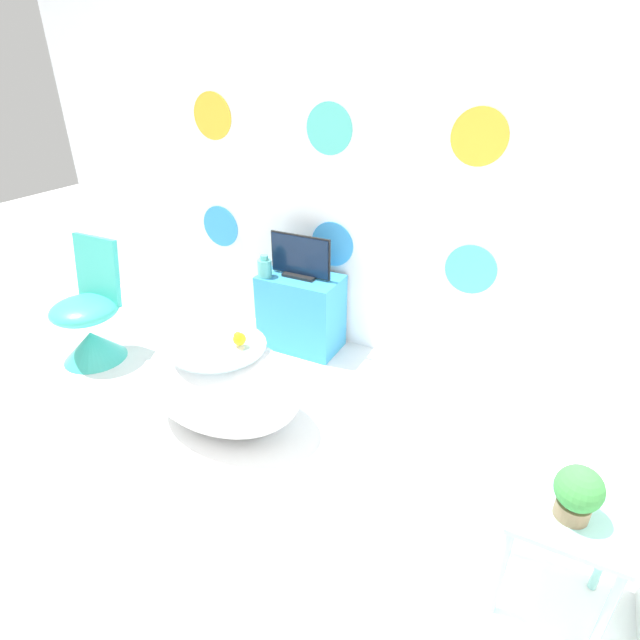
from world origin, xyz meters
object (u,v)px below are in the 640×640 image
chair (90,325)px  potted_plant_left (578,492)px  bathtub (222,383)px  vase (265,267)px  tv (300,258)px

chair → potted_plant_left: chair is taller
bathtub → vase: bearing=105.7°
chair → vase: size_ratio=5.42×
bathtub → potted_plant_left: size_ratio=4.49×
tv → vase: size_ratio=2.89×
chair → vase: 1.28m
chair → tv: (1.23, 0.81, 0.42)m
potted_plant_left → tv: bearing=144.7°
tv → vase: tv is taller
bathtub → tv: bearing=91.2°
bathtub → vase: vase is taller
bathtub → vase: 0.95m
bathtub → chair: chair is taller
bathtub → chair: 1.26m
bathtub → potted_plant_left: (1.79, -0.32, 0.32)m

